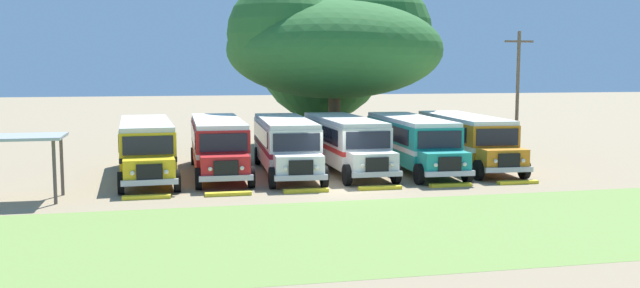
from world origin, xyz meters
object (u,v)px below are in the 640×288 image
Objects in this scene: parked_bus_slot_4 at (412,140)px; parked_bus_slot_5 at (465,138)px; parked_bus_slot_0 at (146,145)px; parked_bus_slot_3 at (345,141)px; parked_bus_slot_1 at (218,143)px; waiting_shelter at (18,142)px; broad_shade_tree at (332,48)px; parked_bus_slot_2 at (285,143)px; utility_pole at (518,92)px.

parked_bus_slot_5 is at bearing 101.52° from parked_bus_slot_4.
parked_bus_slot_3 is (10.39, 0.03, 0.00)m from parked_bus_slot_0.
parked_bus_slot_4 is (10.36, -0.96, 0.00)m from parked_bus_slot_1.
parked_bus_slot_3 is 3.01× the size of waiting_shelter.
parked_bus_slot_5 is 13.15m from broad_shade_tree.
broad_shade_tree is at bearing 141.13° from parked_bus_slot_1.
utility_pole reaches higher than parked_bus_slot_2.
parked_bus_slot_3 is at bearing 87.46° from parked_bus_slot_0.
parked_bus_slot_0 is at bearing -89.80° from parked_bus_slot_4.
parked_bus_slot_1 is at bearing -97.07° from parked_bus_slot_2.
broad_shade_tree is at bearing -151.89° from parked_bus_slot_5.
broad_shade_tree is at bearing 43.71° from waiting_shelter.
waiting_shelter is (-8.55, -5.98, 0.87)m from parked_bus_slot_1.
broad_shade_tree is (1.95, 10.91, 5.31)m from parked_bus_slot_3.
parked_bus_slot_2 is 1.00× the size of parked_bus_slot_3.
parked_bus_slot_2 is at bearing 85.85° from parked_bus_slot_0.
parked_bus_slot_4 is 3.42m from parked_bus_slot_5.
parked_bus_slot_1 is 10.47m from waiting_shelter.
broad_shade_tree is at bearing 157.55° from parked_bus_slot_2.
parked_bus_slot_3 is (3.29, 0.21, 0.00)m from parked_bus_slot_2.
parked_bus_slot_3 is 0.99× the size of parked_bus_slot_5.
parked_bus_slot_5 is 1.43× the size of utility_pole.
parked_bus_slot_1 is at bearing -176.33° from utility_pole.
parked_bus_slot_2 is 3.03× the size of waiting_shelter.
utility_pole is (10.97, 1.53, 2.49)m from parked_bus_slot_3.
parked_bus_slot_0 is 1.00× the size of parked_bus_slot_1.
parked_bus_slot_5 is (13.74, -0.42, 0.00)m from parked_bus_slot_1.
parked_bus_slot_0 is at bearing -90.20° from parked_bus_slot_3.
parked_bus_slot_0 is at bearing -86.59° from parked_bus_slot_5.
waiting_shelter is at bearing -70.31° from parked_bus_slot_3.
utility_pole is (9.02, -9.38, -2.82)m from broad_shade_tree.
parked_bus_slot_2 is (3.47, -0.60, 0.00)m from parked_bus_slot_1.
parked_bus_slot_1 is 0.69× the size of broad_shade_tree.
waiting_shelter is (-26.27, -7.12, -1.62)m from utility_pole.
utility_pole reaches higher than parked_bus_slot_3.
parked_bus_slot_4 is at bearing 80.72° from parked_bus_slot_3.
parked_bus_slot_0 is at bearing -175.82° from utility_pole.
utility_pole is at bearing 97.57° from parked_bus_slot_3.
parked_bus_slot_2 is (7.10, -0.18, 0.00)m from parked_bus_slot_0.
parked_bus_slot_1 and parked_bus_slot_5 have the same top height.
parked_bus_slot_3 is 3.66m from parked_bus_slot_4.
parked_bus_slot_1 and parked_bus_slot_2 have the same top height.
parked_bus_slot_1 is at bearing -88.35° from parked_bus_slot_5.
broad_shade_tree is at bearing 133.88° from utility_pole.
parked_bus_slot_0 is 1.00× the size of parked_bus_slot_4.
parked_bus_slot_1 is 0.99× the size of parked_bus_slot_5.
utility_pole is (7.36, 2.10, 2.49)m from parked_bus_slot_4.
parked_bus_slot_3 is at bearing 20.06° from waiting_shelter.
parked_bus_slot_0 is 7.10m from parked_bus_slot_2.
broad_shade_tree is 24.28m from waiting_shelter.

